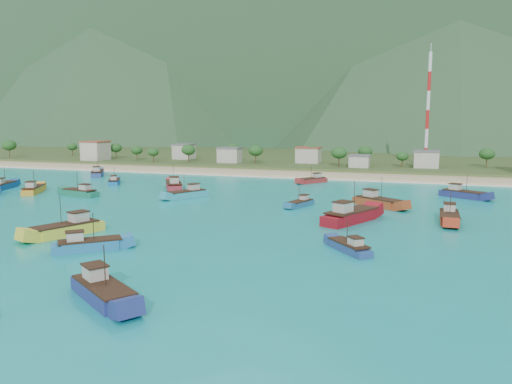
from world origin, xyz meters
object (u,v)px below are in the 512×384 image
(boat_5, at_px, (187,194))
(boat_8, at_px, (313,181))
(boat_2, at_px, (463,195))
(boat_17, at_px, (67,230))
(boat_4, at_px, (34,190))
(boat_16, at_px, (378,203))
(boat_7, at_px, (80,193))
(boat_9, at_px, (351,216))
(boat_11, at_px, (103,293))
(radio_tower, at_px, (428,110))
(boat_15, at_px, (114,182))
(boat_24, at_px, (349,248))
(boat_12, at_px, (89,246))
(boat_10, at_px, (4,186))
(boat_25, at_px, (449,218))
(boat_6, at_px, (174,186))
(boat_1, at_px, (97,174))
(boat_23, at_px, (300,204))

(boat_5, relative_size, boat_8, 1.17)
(boat_2, relative_size, boat_17, 0.88)
(boat_4, xyz_separation_m, boat_16, (87.15, 7.43, 0.09))
(boat_7, distance_m, boat_16, 72.95)
(boat_2, bearing_deg, boat_9, 0.95)
(boat_9, xyz_separation_m, boat_11, (-20.20, -49.20, -0.27))
(boat_7, distance_m, boat_9, 69.83)
(radio_tower, distance_m, boat_9, 105.14)
(boat_8, height_order, boat_15, boat_8)
(boat_7, bearing_deg, boat_24, -102.57)
(boat_4, xyz_separation_m, boat_12, (49.12, -43.69, -0.09))
(boat_7, bearing_deg, boat_10, 93.06)
(boat_10, distance_m, boat_17, 66.97)
(boat_5, bearing_deg, boat_25, -161.42)
(radio_tower, height_order, boat_5, radio_tower)
(boat_5, bearing_deg, boat_17, 116.63)
(boat_5, distance_m, boat_6, 15.04)
(radio_tower, height_order, boat_1, radio_tower)
(radio_tower, distance_m, boat_2, 68.21)
(boat_5, distance_m, boat_25, 60.90)
(boat_9, height_order, boat_11, boat_9)
(boat_7, height_order, boat_8, boat_7)
(boat_12, distance_m, boat_24, 38.64)
(boat_10, bearing_deg, boat_16, -15.21)
(boat_5, distance_m, boat_24, 58.67)
(radio_tower, bearing_deg, boat_8, -124.48)
(boat_11, bearing_deg, boat_6, -123.80)
(boat_12, height_order, boat_24, boat_12)
(boat_9, xyz_separation_m, boat_15, (-73.81, 33.38, -0.50))
(boat_4, bearing_deg, boat_15, 39.97)
(boat_15, bearing_deg, boat_11, -85.39)
(boat_12, bearing_deg, boat_7, 178.00)
(boat_1, distance_m, boat_9, 103.37)
(boat_10, relative_size, boat_17, 0.88)
(boat_6, height_order, boat_25, boat_6)
(boat_5, bearing_deg, boat_2, -133.08)
(boat_11, relative_size, boat_12, 1.17)
(boat_12, bearing_deg, boat_15, 170.43)
(boat_10, relative_size, boat_11, 0.98)
(boat_1, xyz_separation_m, boat_9, (90.93, -49.17, 0.27))
(boat_10, relative_size, boat_23, 1.29)
(boat_24, bearing_deg, boat_8, 65.07)
(radio_tower, relative_size, boat_16, 3.54)
(boat_4, relative_size, boat_10, 1.02)
(boat_2, distance_m, boat_25, 32.25)
(boat_6, xyz_separation_m, boat_17, (7.78, -53.78, -0.04))
(boat_16, relative_size, boat_25, 1.06)
(boat_5, distance_m, boat_23, 29.44)
(boat_7, distance_m, boat_17, 44.05)
(radio_tower, xyz_separation_m, boat_1, (-105.28, -52.82, -21.43))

